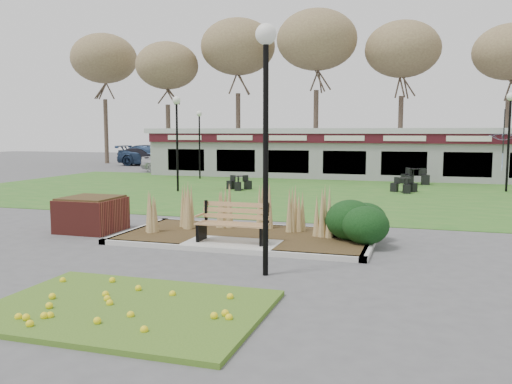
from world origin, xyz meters
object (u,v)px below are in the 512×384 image
(lamp_post_near_left, at_px, (266,94))
(car_silver, at_px, (172,162))
(bistro_set_d, at_px, (413,179))
(brick_planter, at_px, (91,214))
(lamp_post_far_right, at_px, (510,120))
(bistro_set_b, at_px, (239,185))
(bistro_set_c, at_px, (405,188))
(lamp_post_mid_left, at_px, (177,122))
(park_bench, at_px, (234,222))
(food_pavilion, at_px, (348,153))
(car_black, at_px, (144,157))
(car_blue, at_px, (152,155))
(lamp_post_far_left, at_px, (199,129))
(patio_umbrella, at_px, (503,151))

(lamp_post_near_left, xyz_separation_m, car_silver, (-13.22, 22.98, -2.68))
(bistro_set_d, height_order, car_silver, car_silver)
(brick_planter, relative_size, lamp_post_far_right, 0.34)
(lamp_post_far_right, distance_m, bistro_set_b, 12.49)
(lamp_post_far_right, xyz_separation_m, bistro_set_c, (-4.37, -1.69, -3.00))
(bistro_set_c, xyz_separation_m, car_silver, (-15.23, 7.81, 0.49))
(lamp_post_mid_left, xyz_separation_m, bistro_set_d, (10.14, 6.37, -2.83))
(park_bench, relative_size, bistro_set_d, 1.12)
(food_pavilion, distance_m, car_black, 18.36)
(lamp_post_near_left, distance_m, car_silver, 26.64)
(park_bench, distance_m, lamp_post_mid_left, 12.45)
(lamp_post_far_right, height_order, bistro_set_c, lamp_post_far_right)
(lamp_post_far_right, height_order, car_black, lamp_post_far_right)
(food_pavilion, height_order, lamp_post_near_left, lamp_post_near_left)
(brick_planter, relative_size, car_black, 0.35)
(bistro_set_d, height_order, car_blue, car_blue)
(bistro_set_b, bearing_deg, lamp_post_far_right, 13.37)
(brick_planter, height_order, lamp_post_far_left, lamp_post_far_left)
(park_bench, bearing_deg, lamp_post_far_left, 115.66)
(bistro_set_b, relative_size, bistro_set_c, 0.99)
(bistro_set_b, relative_size, car_blue, 0.21)
(lamp_post_far_right, distance_m, patio_umbrella, 3.47)
(park_bench, distance_m, bistro_set_b, 12.48)
(brick_planter, distance_m, lamp_post_near_left, 7.18)
(bistro_set_c, relative_size, patio_umbrella, 0.44)
(park_bench, height_order, food_pavilion, food_pavilion)
(park_bench, bearing_deg, food_pavilion, 90.00)
(lamp_post_far_left, bearing_deg, bistro_set_c, -18.32)
(bistro_set_d, bearing_deg, lamp_post_mid_left, -147.85)
(brick_planter, relative_size, lamp_post_mid_left, 0.35)
(lamp_post_near_left, distance_m, bistro_set_c, 15.63)
(food_pavilion, xyz_separation_m, bistro_set_d, (3.75, -2.96, -1.18))
(lamp_post_far_right, xyz_separation_m, car_blue, (-24.26, 12.12, -2.41))
(lamp_post_mid_left, bearing_deg, bistro_set_d, 32.15)
(patio_umbrella, bearing_deg, car_silver, 171.38)
(car_blue, bearing_deg, bistro_set_d, -114.61)
(brick_planter, distance_m, bistro_set_c, 14.51)
(park_bench, height_order, brick_planter, park_bench)
(lamp_post_far_right, bearing_deg, lamp_post_mid_left, -163.34)
(food_pavilion, distance_m, bistro_set_b, 8.92)
(brick_planter, distance_m, lamp_post_mid_left, 10.18)
(brick_planter, height_order, car_blue, car_blue)
(lamp_post_near_left, distance_m, car_blue, 34.14)
(car_blue, bearing_deg, food_pavilion, -111.43)
(brick_planter, distance_m, car_blue, 28.65)
(bistro_set_b, bearing_deg, lamp_post_far_left, 129.62)
(lamp_post_near_left, xyz_separation_m, bistro_set_b, (-5.41, 14.05, -3.17))
(lamp_post_mid_left, bearing_deg, car_black, 123.46)
(brick_planter, xyz_separation_m, patio_umbrella, (12.40, 17.00, 1.25))
(food_pavilion, bearing_deg, lamp_post_mid_left, -124.41)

